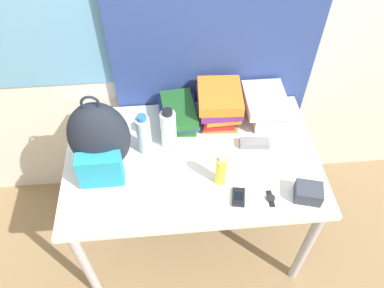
{
  "coord_description": "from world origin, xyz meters",
  "views": [
    {
      "loc": [
        -0.1,
        -0.77,
        2.21
      ],
      "look_at": [
        0.0,
        0.4,
        0.86
      ],
      "focal_mm": 35.0,
      "sensor_mm": 36.0,
      "label": 1
    }
  ],
  "objects_px": {
    "water_bottle": "(144,135)",
    "sunglasses_case": "(255,143)",
    "book_stack_right": "(266,106)",
    "backpack": "(99,140)",
    "wristwatch": "(271,198)",
    "book_stack_center": "(219,104)",
    "sports_bottle": "(168,129)",
    "camera_pouch": "(308,193)",
    "book_stack_left": "(179,114)",
    "cell_phone": "(238,197)",
    "sunscreen_bottle": "(221,170)"
  },
  "relations": [
    {
      "from": "water_bottle",
      "to": "sunglasses_case",
      "type": "bearing_deg",
      "value": -2.09
    },
    {
      "from": "book_stack_right",
      "to": "water_bottle",
      "type": "bearing_deg",
      "value": -164.3
    },
    {
      "from": "backpack",
      "to": "wristwatch",
      "type": "distance_m",
      "value": 0.82
    },
    {
      "from": "book_stack_center",
      "to": "book_stack_right",
      "type": "height_order",
      "value": "book_stack_center"
    },
    {
      "from": "book_stack_center",
      "to": "sunglasses_case",
      "type": "bearing_deg",
      "value": -50.79
    },
    {
      "from": "sports_bottle",
      "to": "camera_pouch",
      "type": "distance_m",
      "value": 0.72
    },
    {
      "from": "book_stack_left",
      "to": "sports_bottle",
      "type": "height_order",
      "value": "sports_bottle"
    },
    {
      "from": "book_stack_right",
      "to": "cell_phone",
      "type": "xyz_separation_m",
      "value": [
        -0.23,
        -0.51,
        -0.07
      ]
    },
    {
      "from": "water_bottle",
      "to": "wristwatch",
      "type": "distance_m",
      "value": 0.67
    },
    {
      "from": "book_stack_center",
      "to": "water_bottle",
      "type": "distance_m",
      "value": 0.43
    },
    {
      "from": "sports_bottle",
      "to": "wristwatch",
      "type": "bearing_deg",
      "value": -40.0
    },
    {
      "from": "wristwatch",
      "to": "sports_bottle",
      "type": "bearing_deg",
      "value": 140.0
    },
    {
      "from": "book_stack_center",
      "to": "sunglasses_case",
      "type": "distance_m",
      "value": 0.27
    },
    {
      "from": "book_stack_right",
      "to": "wristwatch",
      "type": "height_order",
      "value": "book_stack_right"
    },
    {
      "from": "backpack",
      "to": "water_bottle",
      "type": "height_order",
      "value": "backpack"
    },
    {
      "from": "cell_phone",
      "to": "book_stack_center",
      "type": "bearing_deg",
      "value": 93.02
    },
    {
      "from": "backpack",
      "to": "sports_bottle",
      "type": "height_order",
      "value": "backpack"
    },
    {
      "from": "cell_phone",
      "to": "camera_pouch",
      "type": "height_order",
      "value": "camera_pouch"
    },
    {
      "from": "wristwatch",
      "to": "cell_phone",
      "type": "bearing_deg",
      "value": 173.23
    },
    {
      "from": "sunglasses_case",
      "to": "book_stack_right",
      "type": "bearing_deg",
      "value": 65.37
    },
    {
      "from": "book_stack_right",
      "to": "sunscreen_bottle",
      "type": "xyz_separation_m",
      "value": [
        -0.3,
        -0.41,
        0.0
      ]
    },
    {
      "from": "water_bottle",
      "to": "sports_bottle",
      "type": "bearing_deg",
      "value": 13.04
    },
    {
      "from": "sunglasses_case",
      "to": "camera_pouch",
      "type": "bearing_deg",
      "value": -61.62
    },
    {
      "from": "backpack",
      "to": "book_stack_center",
      "type": "distance_m",
      "value": 0.64
    },
    {
      "from": "book_stack_left",
      "to": "sports_bottle",
      "type": "relative_size",
      "value": 1.21
    },
    {
      "from": "book_stack_left",
      "to": "sunglasses_case",
      "type": "height_order",
      "value": "book_stack_left"
    },
    {
      "from": "sports_bottle",
      "to": "sunglasses_case",
      "type": "relative_size",
      "value": 1.54
    },
    {
      "from": "book_stack_left",
      "to": "wristwatch",
      "type": "xyz_separation_m",
      "value": [
        0.38,
        -0.52,
        -0.06
      ]
    },
    {
      "from": "backpack",
      "to": "sunscreen_bottle",
      "type": "distance_m",
      "value": 0.57
    },
    {
      "from": "book_stack_right",
      "to": "cell_phone",
      "type": "distance_m",
      "value": 0.56
    },
    {
      "from": "book_stack_left",
      "to": "sunscreen_bottle",
      "type": "distance_m",
      "value": 0.44
    },
    {
      "from": "backpack",
      "to": "book_stack_center",
      "type": "height_order",
      "value": "backpack"
    },
    {
      "from": "book_stack_right",
      "to": "water_bottle",
      "type": "height_order",
      "value": "water_bottle"
    },
    {
      "from": "backpack",
      "to": "cell_phone",
      "type": "distance_m",
      "value": 0.68
    },
    {
      "from": "cell_phone",
      "to": "book_stack_right",
      "type": "bearing_deg",
      "value": 65.9
    },
    {
      "from": "sunglasses_case",
      "to": "camera_pouch",
      "type": "distance_m",
      "value": 0.37
    },
    {
      "from": "book_stack_right",
      "to": "wristwatch",
      "type": "relative_size",
      "value": 3.14
    },
    {
      "from": "book_stack_right",
      "to": "wristwatch",
      "type": "distance_m",
      "value": 0.54
    },
    {
      "from": "book_stack_left",
      "to": "sunglasses_case",
      "type": "bearing_deg",
      "value": -28.07
    },
    {
      "from": "water_bottle",
      "to": "camera_pouch",
      "type": "height_order",
      "value": "water_bottle"
    },
    {
      "from": "sunscreen_bottle",
      "to": "cell_phone",
      "type": "height_order",
      "value": "sunscreen_bottle"
    },
    {
      "from": "book_stack_right",
      "to": "sunglasses_case",
      "type": "xyz_separation_m",
      "value": [
        -0.09,
        -0.2,
        -0.06
      ]
    },
    {
      "from": "backpack",
      "to": "wristwatch",
      "type": "bearing_deg",
      "value": -19.28
    },
    {
      "from": "backpack",
      "to": "sunglasses_case",
      "type": "relative_size",
      "value": 2.83
    },
    {
      "from": "book_stack_right",
      "to": "wristwatch",
      "type": "bearing_deg",
      "value": -98.8
    },
    {
      "from": "book_stack_center",
      "to": "cell_phone",
      "type": "distance_m",
      "value": 0.52
    },
    {
      "from": "water_bottle",
      "to": "camera_pouch",
      "type": "bearing_deg",
      "value": -25.57
    },
    {
      "from": "sports_bottle",
      "to": "sunglasses_case",
      "type": "xyz_separation_m",
      "value": [
        0.43,
        -0.05,
        -0.1
      ]
    },
    {
      "from": "book_stack_left",
      "to": "sports_bottle",
      "type": "bearing_deg",
      "value": -111.24
    },
    {
      "from": "book_stack_right",
      "to": "water_bottle",
      "type": "relative_size",
      "value": 1.15
    }
  ]
}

